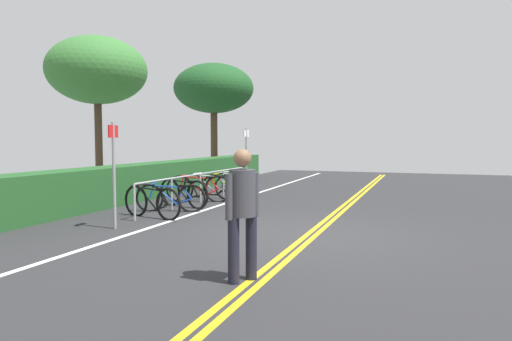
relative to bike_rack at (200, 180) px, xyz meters
The scene contains 18 objects.
ground_plane 5.03m from the bike_rack, 128.82° to the right, with size 33.36×11.61×0.05m, color #2B2B2D.
centre_line_yellow_inner 5.09m from the bike_rack, 128.25° to the right, with size 30.02×0.10×0.00m, color gold.
centre_line_yellow_outer 4.97m from the bike_rack, 129.41° to the right, with size 30.02×0.10×0.00m, color gold.
bike_lane_stripe_white 3.27m from the bike_rack, 166.66° to the right, with size 30.02×0.12×0.00m, color white.
bike_rack is the anchor object (origin of this frame).
bicycle_0 2.63m from the bike_rack, behind, with size 0.55×1.71×0.75m.
bicycle_1 1.72m from the bike_rack, behind, with size 0.58×1.68×0.71m.
bicycle_2 0.93m from the bike_rack, behind, with size 0.61×1.69×0.76m.
bicycle_3 0.26m from the bike_rack, 48.55° to the left, with size 0.68×1.76×0.79m.
bicycle_4 0.91m from the bike_rack, ahead, with size 0.46×1.84×0.77m.
bicycle_5 1.69m from the bike_rack, ahead, with size 0.46×1.72×0.71m.
bicycle_6 2.52m from the bike_rack, ahead, with size 0.64×1.70×0.69m.
pedestrian 7.19m from the bike_rack, 148.74° to the right, with size 0.43×0.32×1.62m.
sign_post_near 3.99m from the bike_rack, behind, with size 0.36×0.10×2.07m.
sign_post_far 4.10m from the bike_rack, ahead, with size 0.36×0.09×2.13m.
hedge_backdrop 2.55m from the bike_rack, 53.94° to the left, with size 15.12×0.97×1.01m, color #235626.
tree_mid 4.98m from the bike_rack, 83.21° to the left, with size 3.05×3.05×4.89m.
tree_far_right 8.97m from the bike_rack, 22.83° to the left, with size 3.60×3.60×5.14m.
Camera 1 is at (-8.13, -1.90, 1.74)m, focal length 32.15 mm.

